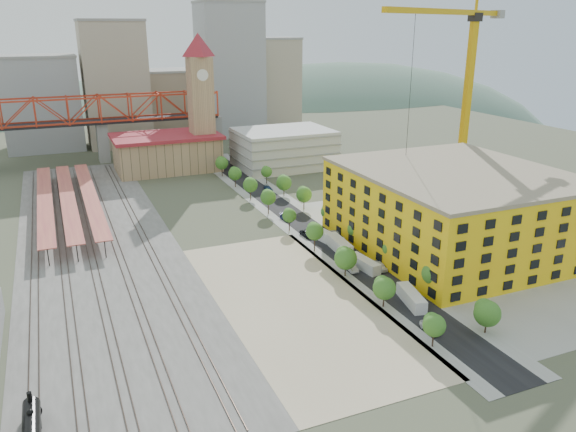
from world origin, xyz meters
name	(u,v)px	position (x,y,z in m)	size (l,w,h in m)	color
ground	(258,243)	(0.00, 0.00, 0.00)	(400.00, 400.00, 0.00)	#474C38
ballast_strip	(97,240)	(-36.00, 17.50, 0.03)	(36.00, 165.00, 0.06)	#605E59
dirt_lot	(295,301)	(-4.00, -31.50, 0.03)	(28.00, 67.00, 0.06)	tan
street_asphalt	(293,217)	(16.00, 15.00, 0.03)	(12.00, 170.00, 0.06)	black
sidewalk_west	(275,219)	(10.50, 15.00, 0.02)	(3.00, 170.00, 0.04)	gray
sidewalk_east	(311,214)	(21.50, 15.00, 0.02)	(3.00, 170.00, 0.04)	gray
construction_pad	(461,244)	(45.00, -20.00, 0.03)	(50.00, 90.00, 0.06)	gray
rail_tracks	(89,241)	(-37.80, 17.50, 0.15)	(26.56, 160.00, 0.18)	#382B23
platform_canopies	(68,197)	(-41.00, 45.00, 3.99)	(16.00, 80.00, 4.12)	#D26D50
station_hall	(167,152)	(-5.00, 82.00, 6.67)	(38.00, 24.00, 13.10)	tan
clock_tower	(200,89)	(8.00, 79.99, 28.70)	(12.00, 12.00, 52.00)	tan
parking_garage	(284,148)	(36.00, 70.00, 7.00)	(34.00, 26.00, 14.00)	silver
truss_bridge	(100,113)	(-25.00, 105.00, 18.86)	(94.00, 9.60, 25.60)	gray
construction_building	(454,209)	(42.00, -20.00, 9.41)	(44.60, 50.60, 18.80)	yellow
street_trees	(309,228)	(16.00, 5.00, 0.00)	(15.40, 124.40, 8.00)	#2A631D
skyline	(165,89)	(7.47, 142.31, 22.81)	(133.00, 46.00, 60.00)	#9EA0A3
distant_hills	(195,215)	(45.28, 260.00, -79.54)	(647.00, 264.00, 227.00)	#4C6B59
tower_crane	(463,70)	(64.31, 8.30, 38.71)	(54.93, 24.80, 62.73)	gold
site_trailer_a	(411,298)	(16.00, -41.03, 1.27)	(2.45, 9.31, 2.55)	silver
site_trailer_b	(364,264)	(16.00, -23.46, 1.21)	(2.34, 8.88, 2.43)	silver
site_trailer_c	(339,245)	(16.00, -11.86, 1.40)	(2.69, 10.23, 2.80)	silver
site_trailer_d	(329,238)	(16.00, -6.62, 1.24)	(2.39, 9.09, 2.49)	silver
car_0	(430,328)	(13.00, -50.91, 0.78)	(1.85, 4.59, 1.57)	silver
car_1	(351,267)	(13.00, -23.07, 0.78)	(1.65, 4.73, 1.56)	#ACAAB0
car_2	(307,234)	(13.00, -0.57, 0.67)	(2.23, 4.84, 1.35)	black
car_3	(286,218)	(13.00, 13.12, 0.67)	(1.87, 4.59, 1.33)	navy
car_4	(380,266)	(19.00, -25.01, 0.80)	(1.88, 4.68, 1.60)	white
car_5	(335,235)	(19.00, -4.27, 0.80)	(1.70, 4.86, 1.60)	gray
car_6	(337,237)	(19.00, -5.43, 0.68)	(2.26, 4.91, 1.36)	black
car_7	(268,188)	(19.00, 42.25, 0.66)	(1.85, 4.55, 1.32)	navy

